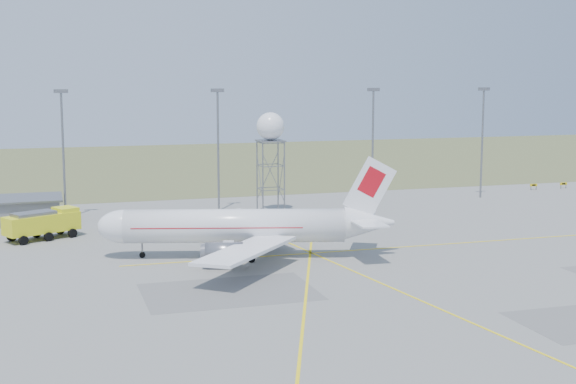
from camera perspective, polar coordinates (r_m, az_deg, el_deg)
name	(u,v)px	position (r m, az deg, el deg)	size (l,w,h in m)	color
ground	(470,315)	(78.85, 12.85, -8.55)	(400.00, 400.00, 0.00)	gray
grass_strip	(196,164)	(209.92, -6.57, 2.02)	(400.00, 120.00, 0.03)	#546236
mast_a	(63,143)	(131.62, -15.71, 3.38)	(2.20, 0.50, 20.50)	slate
mast_b	(218,139)	(134.59, -5.00, 3.75)	(2.20, 0.50, 20.50)	slate
mast_c	(373,136)	(143.11, 6.05, 4.00)	(2.20, 0.50, 20.50)	slate
mast_d	(482,133)	(153.11, 13.66, 4.09)	(2.20, 0.50, 20.50)	slate
taxi_sign_near	(534,185)	(167.61, 17.07, 0.45)	(1.60, 0.17, 1.20)	black
taxi_sign_far	(564,184)	(171.63, 19.01, 0.54)	(1.60, 0.17, 1.20)	black
airliner_main	(240,227)	(100.30, -3.44, -2.47)	(36.86, 35.02, 12.70)	white
radar_tower	(271,157)	(132.66, -1.25, 2.54)	(4.60, 4.60, 16.65)	slate
fire_truck	(44,225)	(116.66, -16.97, -2.26)	(10.72, 7.73, 4.11)	yellow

